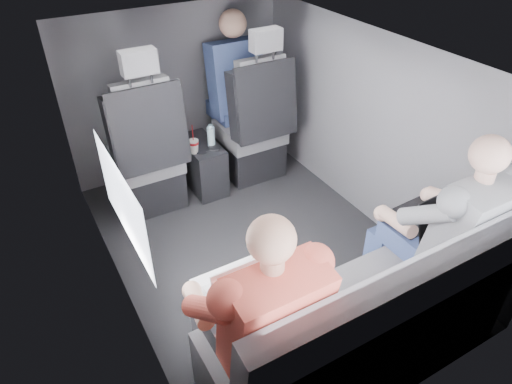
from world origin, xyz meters
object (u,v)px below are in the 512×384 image
front_seat_left (147,161)px  passenger_rear_right (444,231)px  passenger_front_right (235,80)px  rear_bench (366,327)px  laptop_white (242,285)px  front_seat_right (253,132)px  water_bottle (211,136)px  passenger_rear_left (256,317)px  soda_cup (194,146)px  laptop_black (424,216)px  center_console (202,165)px

front_seat_left → passenger_rear_right: bearing=-61.1°
passenger_front_right → passenger_rear_right: bearing=-86.6°
rear_bench → laptop_white: size_ratio=4.57×
front_seat_right → laptop_white: front_seat_right is taller
water_bottle → passenger_rear_left: passenger_rear_left is taller
front_seat_left → rear_bench: (0.45, -1.90, -0.09)m
passenger_rear_left → soda_cup: bearing=75.1°
laptop_black → center_console: bearing=107.8°
soda_cup → water_bottle: bearing=14.3°
soda_cup → passenger_front_right: passenger_front_right is taller
rear_bench → passenger_rear_right: (0.55, 0.10, 0.32)m
laptop_black → passenger_front_right: (-0.13, 1.93, 0.13)m
rear_bench → soda_cup: 1.84m
center_console → passenger_front_right: passenger_front_right is taller
rear_bench → soda_cup: bearing=93.1°
rear_bench → laptop_white: bearing=153.4°
center_console → rear_bench: 1.94m
center_console → laptop_white: (-0.54, -1.67, 0.44)m
water_bottle → passenger_rear_right: (0.48, -1.78, 0.15)m
front_seat_left → front_seat_right: size_ratio=1.00×
rear_bench → laptop_black: bearing=22.6°
water_bottle → laptop_black: (0.49, -1.65, 0.15)m
laptop_white → passenger_rear_right: 1.10m
rear_bench → center_console: bearing=90.0°
front_seat_right → passenger_rear_left: size_ratio=1.05×
passenger_front_right → water_bottle: bearing=-141.9°
laptop_white → passenger_rear_right: passenger_rear_right is taller
soda_cup → passenger_rear_left: passenger_rear_left is taller
soda_cup → laptop_white: bearing=-105.6°
rear_bench → water_bottle: rear_bench is taller
laptop_black → passenger_rear_right: 0.13m
center_console → passenger_rear_left: 1.98m
passenger_rear_right → passenger_front_right: passenger_front_right is taller
center_console → soda_cup: soda_cup is taller
front_seat_right → laptop_white: 1.92m
front_seat_right → passenger_rear_left: 2.08m
laptop_white → passenger_rear_left: size_ratio=0.29×
passenger_rear_right → water_bottle: bearing=105.2°
front_seat_left → passenger_front_right: bearing=16.5°
center_console → laptop_black: laptop_black is taller
center_console → passenger_front_right: (0.42, 0.22, 0.56)m
passenger_rear_left → water_bottle: bearing=70.7°
center_console → passenger_rear_left: bearing=-107.0°
passenger_rear_left → passenger_rear_right: 1.11m
center_console → rear_bench: bearing=-90.0°
rear_bench → passenger_front_right: bearing=78.9°
center_console → front_seat_left: bearing=-174.9°
laptop_white → center_console: bearing=72.2°
water_bottle → laptop_black: 1.73m
front_seat_right → water_bottle: size_ratio=7.28×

